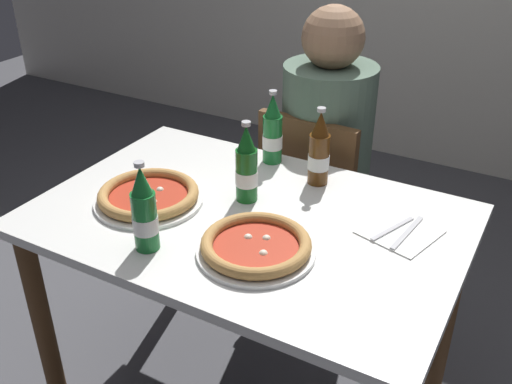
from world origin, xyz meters
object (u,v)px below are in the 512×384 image
(beer_bottle_right, at_px, (319,152))
(beer_bottle_extra, at_px, (273,132))
(pizza_marinara_far, at_px, (256,246))
(beer_bottle_left, at_px, (144,213))
(chair_behind_table, at_px, (317,199))
(napkin_with_cutlery, at_px, (400,232))
(pizza_margherita_near, at_px, (149,196))
(dining_table_main, at_px, (248,248))
(diner_seated, at_px, (325,171))
(beer_bottle_center, at_px, (247,168))

(beer_bottle_right, bearing_deg, beer_bottle_extra, 162.10)
(pizza_marinara_far, distance_m, beer_bottle_left, 0.29)
(beer_bottle_left, height_order, beer_bottle_extra, same)
(pizza_marinara_far, height_order, beer_bottle_left, beer_bottle_left)
(beer_bottle_extra, bearing_deg, chair_behind_table, 78.03)
(chair_behind_table, relative_size, beer_bottle_left, 3.44)
(napkin_with_cutlery, bearing_deg, pizza_margherita_near, -163.80)
(dining_table_main, height_order, diner_seated, diner_seated)
(beer_bottle_right, bearing_deg, beer_bottle_center, -125.07)
(beer_bottle_left, xyz_separation_m, beer_bottle_center, (0.10, 0.34, 0.00))
(beer_bottle_left, xyz_separation_m, beer_bottle_right, (0.24, 0.54, 0.00))
(chair_behind_table, height_order, napkin_with_cutlery, chair_behind_table)
(pizza_margherita_near, height_order, pizza_marinara_far, same)
(chair_behind_table, distance_m, pizza_margherita_near, 0.79)
(dining_table_main, height_order, chair_behind_table, chair_behind_table)
(napkin_with_cutlery, bearing_deg, beer_bottle_extra, 156.80)
(pizza_marinara_far, distance_m, beer_bottle_center, 0.29)
(pizza_margherita_near, height_order, beer_bottle_right, beer_bottle_right)
(pizza_marinara_far, height_order, beer_bottle_center, beer_bottle_center)
(pizza_margherita_near, xyz_separation_m, pizza_marinara_far, (0.40, -0.07, 0.00))
(diner_seated, height_order, pizza_marinara_far, diner_seated)
(pizza_margherita_near, xyz_separation_m, napkin_with_cutlery, (0.69, 0.20, -0.02))
(pizza_marinara_far, bearing_deg, dining_table_main, 126.88)
(dining_table_main, distance_m, diner_seated, 0.66)
(beer_bottle_right, relative_size, beer_bottle_extra, 1.00)
(beer_bottle_right, distance_m, napkin_with_cutlery, 0.36)
(beer_bottle_left, bearing_deg, diner_seated, 83.49)
(diner_seated, distance_m, napkin_with_cutlery, 0.72)
(diner_seated, bearing_deg, beer_bottle_extra, -100.80)
(pizza_margherita_near, relative_size, napkin_with_cutlery, 1.45)
(pizza_margherita_near, relative_size, beer_bottle_right, 1.29)
(beer_bottle_extra, xyz_separation_m, napkin_with_cutlery, (0.50, -0.22, -0.10))
(chair_behind_table, relative_size, napkin_with_cutlery, 3.84)
(diner_seated, bearing_deg, chair_behind_table, -94.34)
(pizza_marinara_far, xyz_separation_m, napkin_with_cutlery, (0.29, 0.27, -0.02))
(diner_seated, height_order, beer_bottle_left, diner_seated)
(diner_seated, distance_m, pizza_marinara_far, 0.84)
(beer_bottle_center, bearing_deg, pizza_marinara_far, -55.00)
(beer_bottle_center, bearing_deg, diner_seated, 89.23)
(diner_seated, xyz_separation_m, beer_bottle_center, (-0.01, -0.58, 0.27))
(beer_bottle_extra, bearing_deg, dining_table_main, -73.52)
(beer_bottle_right, relative_size, napkin_with_cutlery, 1.12)
(dining_table_main, relative_size, beer_bottle_extra, 4.86)
(beer_bottle_right, bearing_deg, pizza_marinara_far, -87.43)
(napkin_with_cutlery, bearing_deg, diner_seated, 129.46)
(beer_bottle_right, bearing_deg, pizza_margherita_near, -137.04)
(diner_seated, relative_size, napkin_with_cutlery, 5.46)
(beer_bottle_center, bearing_deg, beer_bottle_extra, 101.58)
(chair_behind_table, bearing_deg, diner_seated, -91.23)
(diner_seated, xyz_separation_m, beer_bottle_left, (-0.11, -0.92, 0.27))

